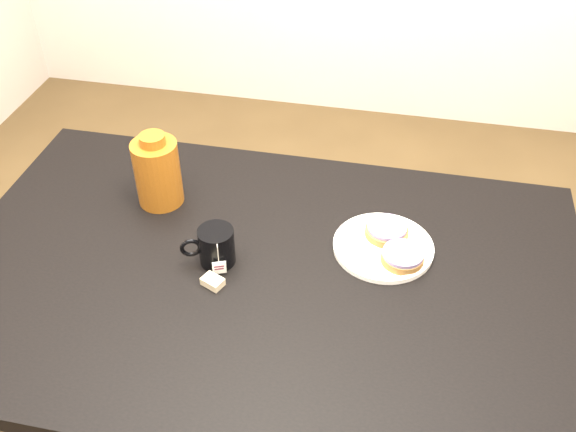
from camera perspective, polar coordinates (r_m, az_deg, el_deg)
The scene contains 7 objects.
table at distance 1.47m, azimuth -2.24°, elevation -7.25°, with size 1.40×0.90×0.75m.
plate at distance 1.47m, azimuth 8.46°, elevation -2.66°, with size 0.23×0.23×0.02m.
bagel_back at distance 1.49m, azimuth 8.78°, elevation -1.27°, with size 0.10×0.10×0.03m.
bagel_front at distance 1.43m, azimuth 10.15°, elevation -3.57°, with size 0.12×0.12×0.03m.
mug at distance 1.41m, azimuth -6.45°, elevation -2.68°, with size 0.13×0.10×0.09m.
teabag_pouch at distance 1.38m, azimuth -6.70°, elevation -5.82°, with size 0.04×0.03×0.02m, color #C6B793.
bagel_package at distance 1.57m, azimuth -11.53°, elevation 3.89°, with size 0.13×0.13×0.19m.
Camera 1 is at (0.26, -0.96, 1.75)m, focal length 40.00 mm.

